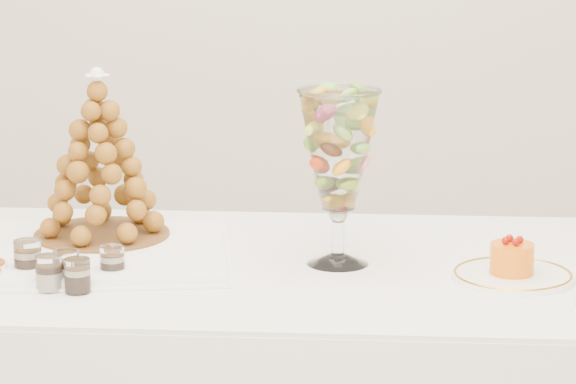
{
  "coord_description": "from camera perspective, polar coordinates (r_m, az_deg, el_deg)",
  "views": [
    {
      "loc": [
        0.12,
        -2.48,
        1.63
      ],
      "look_at": [
        -0.01,
        0.22,
        0.99
      ],
      "focal_mm": 85.0,
      "sensor_mm": 36.0,
      "label": 1
    }
  ],
  "objects": [
    {
      "name": "lace_tray",
      "position": [
        2.92,
        -8.85,
        -2.54
      ],
      "size": [
        0.68,
        0.54,
        0.02
      ],
      "primitive_type": "cube",
      "rotation": [
        0.0,
        0.0,
        0.12
      ],
      "color": "white",
      "rests_on": "buffet_table"
    },
    {
      "name": "macaron_vase",
      "position": [
        2.79,
        2.14,
        1.68
      ],
      "size": [
        0.17,
        0.17,
        0.37
      ],
      "color": "white",
      "rests_on": "buffet_table"
    },
    {
      "name": "cake_plate",
      "position": [
        2.78,
        9.38,
        -3.49
      ],
      "size": [
        0.25,
        0.25,
        0.01
      ],
      "primitive_type": "cylinder",
      "color": "white",
      "rests_on": "buffet_table"
    },
    {
      "name": "verrine_a",
      "position": [
        2.8,
        -10.83,
        -2.75
      ],
      "size": [
        0.07,
        0.07,
        0.07
      ],
      "primitive_type": "cylinder",
      "rotation": [
        0.0,
        0.0,
        0.24
      ],
      "color": "white",
      "rests_on": "buffet_table"
    },
    {
      "name": "verrine_b",
      "position": [
        2.73,
        -9.25,
        -3.14
      ],
      "size": [
        0.06,
        0.06,
        0.07
      ],
      "primitive_type": "cylinder",
      "rotation": [
        0.0,
        0.0,
        0.13
      ],
      "color": "white",
      "rests_on": "buffet_table"
    },
    {
      "name": "verrine_c",
      "position": [
        2.76,
        -7.36,
        -2.94
      ],
      "size": [
        0.06,
        0.06,
        0.07
      ],
      "primitive_type": "cylinder",
      "rotation": [
        0.0,
        0.0,
        -0.14
      ],
      "color": "white",
      "rests_on": "buffet_table"
    },
    {
      "name": "verrine_d",
      "position": [
        2.7,
        -9.97,
        -3.36
      ],
      "size": [
        0.06,
        0.06,
        0.07
      ],
      "primitive_type": "cylinder",
      "rotation": [
        0.0,
        0.0,
        -0.25
      ],
      "color": "white",
      "rests_on": "buffet_table"
    },
    {
      "name": "verrine_e",
      "position": [
        2.68,
        -8.8,
        -3.48
      ],
      "size": [
        0.06,
        0.06,
        0.07
      ],
      "primitive_type": "cylinder",
      "rotation": [
        0.0,
        0.0,
        0.17
      ],
      "color": "white",
      "rests_on": "buffet_table"
    },
    {
      "name": "croquembouche",
      "position": [
        2.97,
        -7.9,
        1.54
      ],
      "size": [
        0.3,
        0.3,
        0.37
      ],
      "rotation": [
        0.0,
        0.0,
        -0.15
      ],
      "color": "brown",
      "rests_on": "lace_tray"
    },
    {
      "name": "mousse_cake",
      "position": [
        2.77,
        9.35,
        -2.75
      ],
      "size": [
        0.09,
        0.09,
        0.08
      ],
      "color": "orange",
      "rests_on": "cake_plate"
    }
  ]
}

